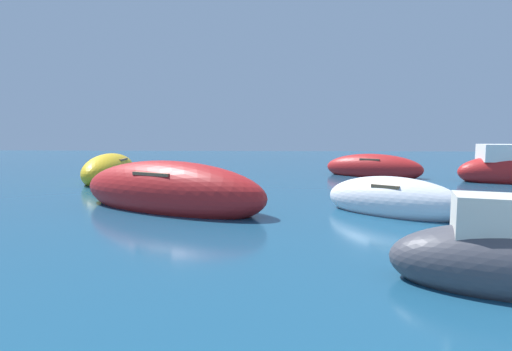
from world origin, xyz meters
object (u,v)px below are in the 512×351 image
at_px(moored_boat_6, 509,262).
at_px(moored_boat_5, 512,170).
at_px(moored_boat_1, 373,168).
at_px(moored_boat_7, 110,171).
at_px(moored_boat_3, 169,192).
at_px(moored_boat_2, 392,200).

bearing_deg(moored_boat_6, moored_boat_5, 77.88).
relative_size(moored_boat_1, moored_boat_5, 1.06).
xyz_separation_m(moored_boat_5, moored_boat_7, (-17.20, -0.10, -0.10)).
relative_size(moored_boat_3, moored_boat_6, 1.85).
relative_size(moored_boat_1, moored_boat_7, 0.92).
bearing_deg(moored_boat_7, moored_boat_1, -84.69).
distance_m(moored_boat_3, moored_boat_6, 8.26).
bearing_deg(moored_boat_2, moored_boat_5, -98.12).
relative_size(moored_boat_2, moored_boat_6, 1.09).
distance_m(moored_boat_3, moored_boat_7, 7.87).
relative_size(moored_boat_5, moored_boat_6, 1.33).
bearing_deg(moored_boat_3, moored_boat_2, 22.32).
relative_size(moored_boat_1, moored_boat_3, 0.76).
height_order(moored_boat_1, moored_boat_2, moored_boat_1).
xyz_separation_m(moored_boat_6, moored_boat_7, (-10.51, 12.08, 0.05)).
bearing_deg(moored_boat_2, moored_boat_3, 32.68).
distance_m(moored_boat_3, moored_boat_5, 14.43).
height_order(moored_boat_6, moored_boat_7, moored_boat_6).
bearing_deg(moored_boat_5, moored_boat_3, -147.03).
height_order(moored_boat_5, moored_boat_6, moored_boat_5).
height_order(moored_boat_1, moored_boat_6, moored_boat_6).
distance_m(moored_boat_2, moored_boat_7, 12.45).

